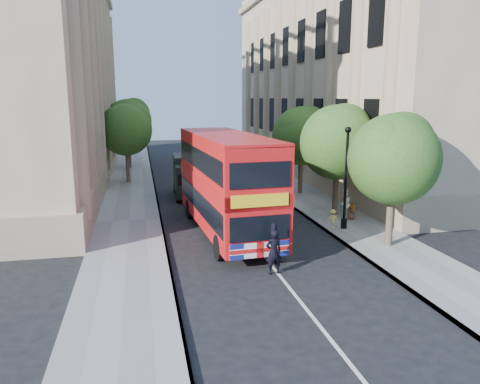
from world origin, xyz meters
TOP-DOWN VIEW (x-y plane):
  - ground at (0.00, 0.00)m, footprint 120.00×120.00m
  - pavement_right at (5.75, 10.00)m, footprint 3.50×80.00m
  - pavement_left at (-5.75, 10.00)m, footprint 3.50×80.00m
  - building_right at (13.80, 24.00)m, footprint 12.00×38.00m
  - building_left at (-13.80, 24.00)m, footprint 12.00×38.00m
  - tree_right_near at (5.84, 3.03)m, footprint 4.00×4.00m
  - tree_right_mid at (5.84, 9.03)m, footprint 4.20×4.20m
  - tree_right_far at (5.84, 15.03)m, footprint 4.00×4.00m
  - tree_left_far at (-5.96, 22.03)m, footprint 4.00×4.00m
  - tree_left_back at (-5.96, 30.03)m, footprint 4.20×4.20m
  - lamp_post at (5.00, 6.00)m, footprint 0.32×0.32m
  - double_decker_bus at (-0.95, 6.72)m, footprint 3.46×10.65m
  - box_van at (-1.80, 16.00)m, footprint 2.13×4.90m
  - police_constable at (-0.18, 1.00)m, footprint 0.69×0.50m
  - woman_pedestrian at (5.78, 7.70)m, footprint 1.04×1.02m
  - child_a at (6.14, 7.45)m, footprint 0.62×0.27m
  - child_b at (4.40, 6.07)m, footprint 0.68×0.43m

SIDE VIEW (x-z plane):
  - ground at x=0.00m, z-range 0.00..0.00m
  - pavement_right at x=5.75m, z-range 0.00..0.12m
  - pavement_left at x=-5.75m, z-range 0.00..0.12m
  - child_b at x=4.40m, z-range 0.12..1.12m
  - child_a at x=6.14m, z-range 0.12..1.17m
  - police_constable at x=-0.18m, z-range 0.00..1.76m
  - woman_pedestrian at x=5.78m, z-range 0.12..1.81m
  - box_van at x=-1.80m, z-range -0.03..2.74m
  - lamp_post at x=5.00m, z-range -0.07..5.09m
  - double_decker_bus at x=-0.95m, z-range 0.26..5.10m
  - tree_right_near at x=5.84m, z-range 1.21..7.29m
  - tree_right_far at x=5.84m, z-range 1.24..7.39m
  - tree_left_far at x=-5.96m, z-range 1.30..7.59m
  - tree_right_mid at x=5.84m, z-range 1.26..7.63m
  - tree_left_back at x=-5.96m, z-range 1.38..8.03m
  - building_right at x=13.80m, z-range 0.00..18.00m
  - building_left at x=-13.80m, z-range 0.00..18.00m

